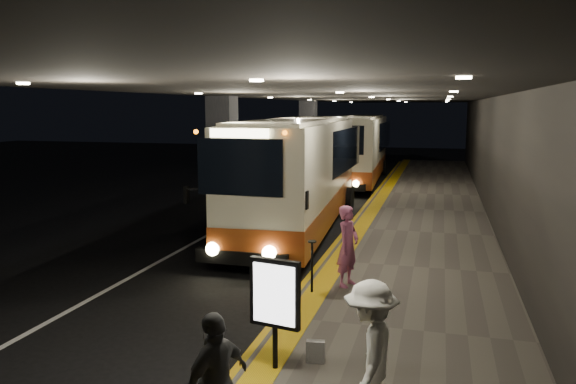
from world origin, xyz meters
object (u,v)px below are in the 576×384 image
Objects in this scene: stanchion_post at (312,267)px; bag_polka at (315,352)px; passenger_waiting_grey at (216,382)px; coach_second at (359,152)px; passenger_boarding at (348,246)px; coach_main at (299,179)px; passenger_waiting_white at (370,352)px; info_sign at (275,296)px.

bag_polka is at bearing -76.16° from stanchion_post.
stanchion_post is (-0.19, 5.68, -0.27)m from passenger_waiting_grey.
coach_second reaches higher than passenger_waiting_grey.
coach_second reaches higher than passenger_boarding.
passenger_boarding reaches higher than stanchion_post.
stanchion_post is (-0.65, -0.67, -0.34)m from passenger_boarding.
passenger_waiting_grey is at bearing -83.62° from coach_main.
passenger_waiting_white is 1.10× the size of passenger_waiting_grey.
passenger_boarding is 5.17× the size of bag_polka.
passenger_waiting_white is (1.14, -5.29, 0.01)m from passenger_boarding.
coach_main is 1.03× the size of coach_second.
passenger_waiting_grey is (-1.60, -1.07, -0.08)m from passenger_waiting_white.
bag_polka is at bearing 45.89° from info_sign.
passenger_boarding is at bearing 45.94° from stanchion_post.
coach_second is 6.17× the size of passenger_waiting_white.
coach_main is at bearing 41.66° from passenger_boarding.
coach_second is 24.71m from passenger_waiting_grey.
coach_main is 10.21m from bag_polka.
info_sign is (-0.40, -4.25, 0.25)m from passenger_boarding.
passenger_waiting_white is 1.64× the size of stanchion_post.
bag_polka is (2.71, -9.75, -1.39)m from coach_main.
passenger_boarding is 1.00m from stanchion_post.
passenger_waiting_white is 1.87m from info_sign.
coach_second is at bearing 106.39° from info_sign.
passenger_boarding is at bearing 92.05° from bag_polka.
coach_second is 22.61m from info_sign.
coach_main is 6.81× the size of info_sign.
coach_main is 12.40m from coach_second.
coach_main reaches higher than passenger_waiting_white.
coach_second reaches higher than stanchion_post.
coach_second is at bearing -173.12° from passenger_waiting_white.
bag_polka is 1.17m from info_sign.
passenger_waiting_white is at bearing -75.02° from coach_main.
coach_second is 10.10× the size of stanchion_post.
stanchion_post is at bearing -77.04° from coach_main.
passenger_waiting_grey is 0.97× the size of info_sign.
passenger_boarding is 4.27m from info_sign.
passenger_boarding is 3.94m from bag_polka.
passenger_waiting_grey is 4.77× the size of bag_polka.
coach_second is (0.17, 12.40, -0.04)m from coach_main.
coach_main is at bearing 105.54° from bag_polka.
stanchion_post is (1.75, -18.94, -0.97)m from coach_second.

